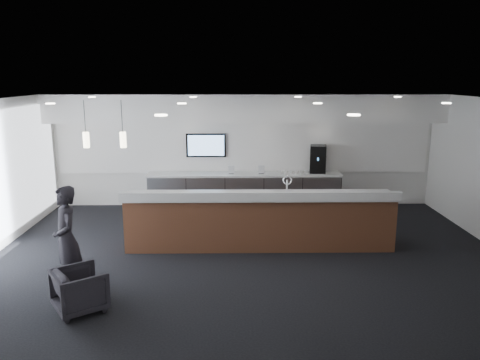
{
  "coord_description": "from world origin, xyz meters",
  "views": [
    {
      "loc": [
        -0.33,
        -8.33,
        3.45
      ],
      "look_at": [
        -0.15,
        1.3,
        1.29
      ],
      "focal_mm": 35.0,
      "sensor_mm": 36.0,
      "label": 1
    }
  ],
  "objects_px": {
    "armchair": "(80,290)",
    "lounge_guest": "(67,239)",
    "service_counter": "(260,220)",
    "coffee_machine": "(318,159)"
  },
  "relations": [
    {
      "from": "armchair",
      "to": "service_counter",
      "type": "bearing_deg",
      "value": -81.71
    },
    {
      "from": "armchair",
      "to": "lounge_guest",
      "type": "height_order",
      "value": "lounge_guest"
    },
    {
      "from": "coffee_machine",
      "to": "lounge_guest",
      "type": "height_order",
      "value": "lounge_guest"
    },
    {
      "from": "service_counter",
      "to": "lounge_guest",
      "type": "xyz_separation_m",
      "value": [
        -3.25,
        -1.87,
        0.29
      ]
    },
    {
      "from": "service_counter",
      "to": "coffee_machine",
      "type": "height_order",
      "value": "coffee_machine"
    },
    {
      "from": "service_counter",
      "to": "armchair",
      "type": "distance_m",
      "value": 3.87
    },
    {
      "from": "service_counter",
      "to": "armchair",
      "type": "bearing_deg",
      "value": -137.02
    },
    {
      "from": "coffee_machine",
      "to": "armchair",
      "type": "relative_size",
      "value": 1.0
    },
    {
      "from": "service_counter",
      "to": "coffee_machine",
      "type": "distance_m",
      "value": 3.48
    },
    {
      "from": "coffee_machine",
      "to": "lounge_guest",
      "type": "relative_size",
      "value": 0.42
    }
  ]
}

